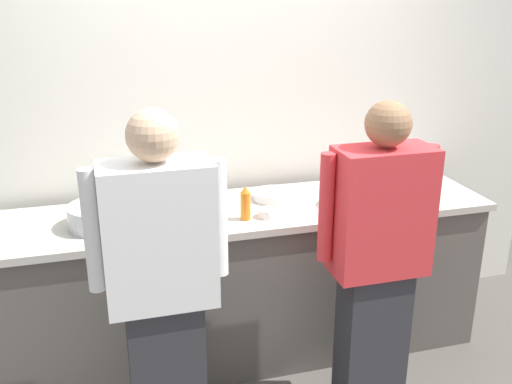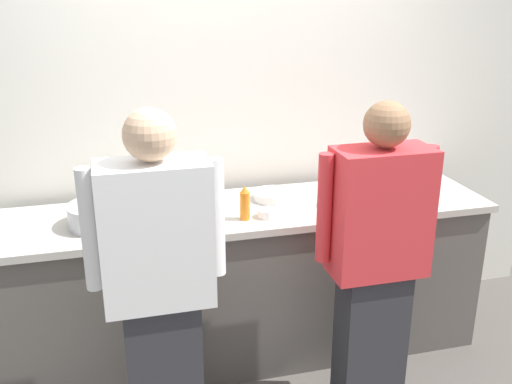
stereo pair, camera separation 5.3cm
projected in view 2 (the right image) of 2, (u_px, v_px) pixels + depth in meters
wall_back at (229, 110)px, 3.50m from camera, size 4.31×0.10×2.78m
prep_counter at (248, 281)px, 3.39m from camera, size 2.75×0.66×0.93m
chef_near_left at (159, 285)px, 2.52m from camera, size 0.61×0.24×1.65m
chef_center at (376, 258)px, 2.80m from camera, size 0.60×0.24×1.62m
plate_stack_front at (341, 202)px, 3.25m from camera, size 0.21×0.21×0.05m
plate_stack_rear at (274, 195)px, 3.35m from camera, size 0.23×0.23×0.05m
mixing_bowl_steel at (101, 215)px, 2.98m from camera, size 0.33×0.33×0.12m
sheet_tray at (384, 191)px, 3.45m from camera, size 0.46×0.40×0.02m
squeeze_bottle_primary at (245, 203)px, 3.04m from camera, size 0.05×0.05×0.19m
ramekin_red_sauce at (193, 207)px, 3.18m from camera, size 0.10×0.10×0.04m
ramekin_yellow_sauce at (166, 209)px, 3.15m from camera, size 0.11×0.11×0.05m
ramekin_orange_sauce at (267, 213)px, 3.09m from camera, size 0.10×0.10×0.04m
ramekin_green_sauce at (223, 202)px, 3.24m from camera, size 0.09×0.09×0.04m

